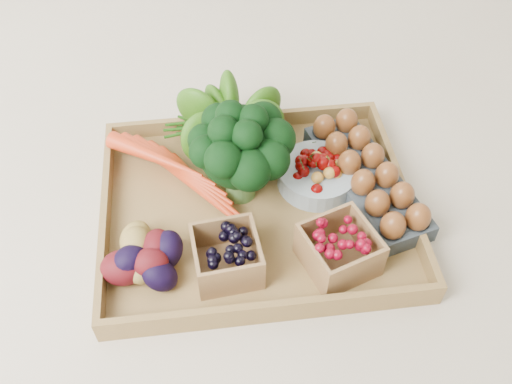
{
  "coord_description": "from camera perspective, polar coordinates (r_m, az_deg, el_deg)",
  "views": [
    {
      "loc": [
        -0.08,
        -0.65,
        0.82
      ],
      "look_at": [
        0.0,
        0.0,
        0.06
      ],
      "focal_mm": 40.0,
      "sensor_mm": 36.0,
      "label": 1
    }
  ],
  "objects": [
    {
      "name": "potatoes",
      "position": [
        0.95,
        -11.25,
        -5.85
      ],
      "size": [
        0.16,
        0.16,
        0.09
      ],
      "primitive_type": null,
      "color": "#410A0E",
      "rests_on": "tray"
    },
    {
      "name": "punnet_blackberry",
      "position": [
        0.94,
        -2.95,
        -6.39
      ],
      "size": [
        0.12,
        0.12,
        0.07
      ],
      "primitive_type": "cube",
      "rotation": [
        0.0,
        0.0,
        0.09
      ],
      "color": "black",
      "rests_on": "tray"
    },
    {
      "name": "cherry_bowl",
      "position": [
        1.07,
        6.12,
        1.67
      ],
      "size": [
        0.15,
        0.15,
        0.04
      ],
      "primitive_type": "cylinder",
      "color": "#8C9EA5",
      "rests_on": "tray"
    },
    {
      "name": "carrots",
      "position": [
        1.06,
        -6.73,
        1.56
      ],
      "size": [
        0.23,
        0.16,
        0.05
      ],
      "primitive_type": null,
      "color": "red",
      "rests_on": "tray"
    },
    {
      "name": "lettuce",
      "position": [
        1.1,
        -2.41,
        7.18
      ],
      "size": [
        0.15,
        0.15,
        0.15
      ],
      "primitive_type": "sphere",
      "color": "#19480B",
      "rests_on": "tray"
    },
    {
      "name": "tray",
      "position": [
        1.05,
        0.0,
        -1.88
      ],
      "size": [
        0.55,
        0.45,
        0.01
      ],
      "primitive_type": "cube",
      "color": "olive",
      "rests_on": "ground"
    },
    {
      "name": "egg_carton",
      "position": [
        1.08,
        10.88,
        1.1
      ],
      "size": [
        0.18,
        0.33,
        0.04
      ],
      "primitive_type": "cube",
      "rotation": [
        0.0,
        0.0,
        0.26
      ],
      "color": "#363E44",
      "rests_on": "tray"
    },
    {
      "name": "ground",
      "position": [
        1.05,
        0.0,
        -2.13
      ],
      "size": [
        4.0,
        4.0,
        0.0
      ],
      "primitive_type": "plane",
      "color": "beige",
      "rests_on": "ground"
    },
    {
      "name": "punnet_raspberry",
      "position": [
        0.95,
        8.31,
        -5.71
      ],
      "size": [
        0.14,
        0.14,
        0.08
      ],
      "primitive_type": "cube",
      "rotation": [
        0.0,
        0.0,
        0.33
      ],
      "color": "maroon",
      "rests_on": "tray"
    },
    {
      "name": "broccoli",
      "position": [
        1.01,
        -1.63,
        2.53
      ],
      "size": [
        0.18,
        0.18,
        0.14
      ],
      "primitive_type": null,
      "color": "black",
      "rests_on": "tray"
    }
  ]
}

